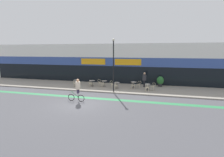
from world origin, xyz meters
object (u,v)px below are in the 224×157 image
cafe_chair_1_near (90,83)px  lamp_post (113,62)px  bistro_table_4 (134,84)px  bistro_table_3 (117,84)px  cafe_chair_4_side (139,84)px  bistro_table_1 (92,82)px  cafe_chair_3_side (112,84)px  bistro_table_0 (77,82)px  bistro_table_5 (147,86)px  cafe_chair_4_near (133,85)px  cafe_chair_5_side (153,86)px  pedestrian_near_end (144,78)px  cafe_chair_5_near (147,87)px  cafe_chair_2_near (103,83)px  cafe_chair_0_near (75,83)px  planter_pot (160,81)px  cafe_chair_3_near (116,85)px  bistro_table_2 (104,82)px  cafe_chair_2_side (100,82)px  cyclist_0 (78,88)px

cafe_chair_1_near → lamp_post: bearing=-115.7°
bistro_table_4 → cafe_chair_1_near: size_ratio=0.85×
bistro_table_3 → cafe_chair_4_side: size_ratio=0.80×
bistro_table_1 → cafe_chair_3_side: bearing=-10.1°
bistro_table_3 → bistro_table_0: bearing=178.6°
bistro_table_5 → cafe_chair_4_near: cafe_chair_4_near is taller
cafe_chair_3_side → lamp_post: (0.66, -1.91, 2.81)m
cafe_chair_5_side → bistro_table_0: bearing=-5.0°
lamp_post → pedestrian_near_end: 5.20m
cafe_chair_1_near → cafe_chair_5_near: same height
bistro_table_4 → cafe_chair_2_near: 3.82m
bistro_table_1 → cafe_chair_3_side: (2.81, -0.50, 0.00)m
cafe_chair_0_near → planter_pot: 10.97m
cafe_chair_2_near → cafe_chair_3_near: size_ratio=1.00×
pedestrian_near_end → cafe_chair_4_near: bearing=54.7°
bistro_table_0 → cafe_chair_3_near: 5.50m
bistro_table_0 → bistro_table_2: bearing=7.0°
bistro_table_1 → cafe_chair_4_near: (5.40, -0.57, 0.00)m
cafe_chair_5_side → lamp_post: lamp_post is taller
cafe_chair_1_near → cafe_chair_3_near: 3.48m
cafe_chair_2_near → lamp_post: 3.84m
bistro_table_4 → cafe_chair_0_near: 7.49m
bistro_table_1 → pedestrian_near_end: pedestrian_near_end is taller
cafe_chair_2_near → cafe_chair_3_side: size_ratio=1.00×
bistro_table_0 → cafe_chair_5_side: 9.76m
cafe_chair_1_near → cafe_chair_3_near: size_ratio=1.00×
bistro_table_4 → cafe_chair_1_near: (-5.40, -0.68, -0.03)m
cafe_chair_5_side → bistro_table_1: bearing=-8.1°
bistro_table_0 → lamp_post: 6.47m
cafe_chair_2_side → cafe_chair_4_near: bearing=-1.9°
cafe_chair_2_near → pedestrian_near_end: 5.28m
bistro_table_2 → pedestrian_near_end: (4.98, 0.99, 0.58)m
cafe_chair_3_side → pedestrian_near_end: size_ratio=0.49×
bistro_table_2 → cafe_chair_0_near: size_ratio=0.81×
bistro_table_5 → cafe_chair_4_near: 1.72m
cafe_chair_2_side → cafe_chair_4_near: same height
bistro_table_0 → cyclist_0: bearing=-63.4°
cafe_chair_2_near → cafe_chair_3_side: (1.18, 0.04, 0.00)m
cafe_chair_1_near → cafe_chair_5_near: bearing=-94.0°
pedestrian_near_end → planter_pot: bearing=-156.0°
bistro_table_4 → bistro_table_5: 1.87m
bistro_table_5 → lamp_post: size_ratio=0.12×
bistro_table_1 → cafe_chair_4_side: (6.03, 0.06, 0.00)m
cafe_chair_0_near → cafe_chair_3_side: (4.82, 0.49, 0.00)m
bistro_table_5 → cafe_chair_2_near: bearing=178.6°
cafe_chair_1_near → cafe_chair_0_near: bearing=101.6°
bistro_table_4 → bistro_table_5: (1.72, -0.73, -0.03)m
cafe_chair_2_near → pedestrian_near_end: (4.99, 1.62, 0.58)m
cafe_chair_5_near → cafe_chair_5_side: same height
cafe_chair_3_near → bistro_table_2: bearing=48.3°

